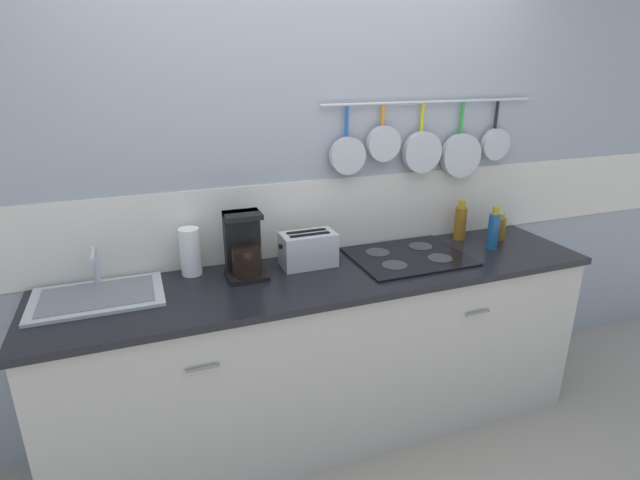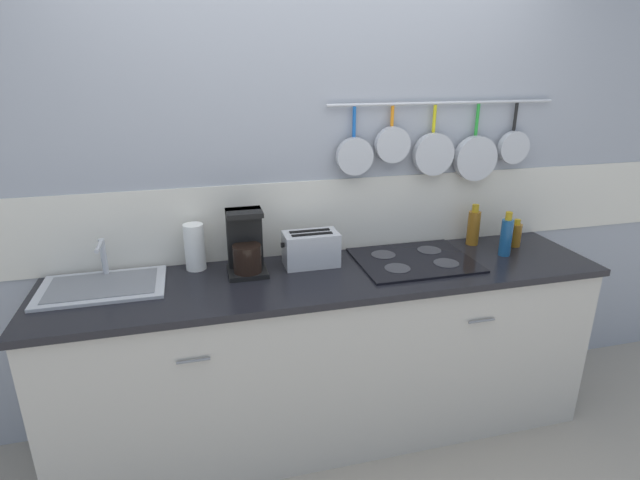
# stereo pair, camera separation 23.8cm
# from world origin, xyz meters

# --- Properties ---
(ground_plane) EXTENTS (12.00, 12.00, 0.00)m
(ground_plane) POSITION_xyz_m (0.00, 0.00, 0.00)
(ground_plane) COLOR #9E9384
(wall_back) EXTENTS (7.20, 0.13, 2.60)m
(wall_back) POSITION_xyz_m (0.01, 0.34, 1.28)
(wall_back) COLOR #999EA8
(wall_back) RESTS_ON ground_plane
(cabinet_base) EXTENTS (2.72, 0.59, 0.90)m
(cabinet_base) POSITION_xyz_m (0.00, -0.00, 0.45)
(cabinet_base) COLOR #B7B2A8
(cabinet_base) RESTS_ON ground_plane
(countertop) EXTENTS (2.76, 0.61, 0.03)m
(countertop) POSITION_xyz_m (0.00, 0.00, 0.92)
(countertop) COLOR black
(countertop) RESTS_ON cabinet_base
(sink_basin) EXTENTS (0.56, 0.36, 0.19)m
(sink_basin) POSITION_xyz_m (-1.06, 0.11, 0.96)
(sink_basin) COLOR #B7BABF
(sink_basin) RESTS_ON countertop
(paper_towel_roll) EXTENTS (0.10, 0.10, 0.24)m
(paper_towel_roll) POSITION_xyz_m (-0.64, 0.23, 1.06)
(paper_towel_roll) COLOR white
(paper_towel_roll) RESTS_ON countertop
(coffee_maker) EXTENTS (0.19, 0.18, 0.32)m
(coffee_maker) POSITION_xyz_m (-0.40, 0.13, 1.07)
(coffee_maker) COLOR black
(coffee_maker) RESTS_ON countertop
(toaster) EXTENTS (0.29, 0.16, 0.18)m
(toaster) POSITION_xyz_m (-0.07, 0.14, 1.03)
(toaster) COLOR #B7BABF
(toaster) RESTS_ON countertop
(cooktop) EXTENTS (0.60, 0.48, 0.01)m
(cooktop) POSITION_xyz_m (0.47, 0.05, 0.95)
(cooktop) COLOR black
(cooktop) RESTS_ON countertop
(bottle_dish_soap) EXTENTS (0.07, 0.07, 0.23)m
(bottle_dish_soap) POSITION_xyz_m (0.90, 0.21, 1.04)
(bottle_dish_soap) COLOR #8C5919
(bottle_dish_soap) RESTS_ON countertop
(bottle_sesame_oil) EXTENTS (0.06, 0.06, 0.24)m
(bottle_sesame_oil) POSITION_xyz_m (0.98, 0.01, 1.05)
(bottle_sesame_oil) COLOR navy
(bottle_sesame_oil) RESTS_ON countertop
(bottle_vinegar) EXTENTS (0.05, 0.05, 0.17)m
(bottle_vinegar) POSITION_xyz_m (1.05, 0.10, 1.01)
(bottle_vinegar) COLOR #4C721E
(bottle_vinegar) RESTS_ON countertop
(bottle_cooking_wine) EXTENTS (0.06, 0.06, 0.16)m
(bottle_cooking_wine) POSITION_xyz_m (1.12, 0.12, 1.01)
(bottle_cooking_wine) COLOR #8C5919
(bottle_cooking_wine) RESTS_ON countertop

